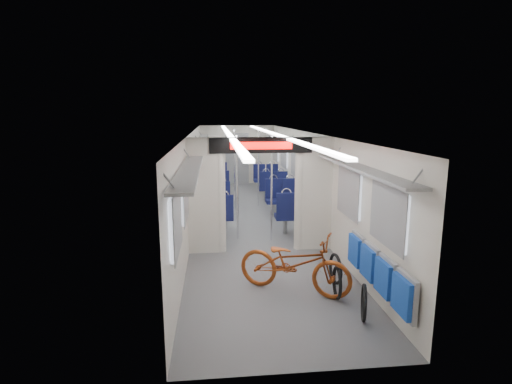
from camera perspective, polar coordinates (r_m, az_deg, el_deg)
carriage at (r=9.64m, az=-0.55°, el=3.67°), size 12.00×12.02×2.31m
bicycle at (r=6.31m, az=5.49°, el=-10.08°), size 1.89×1.43×0.95m
flip_bench at (r=6.00m, az=16.90°, el=-10.62°), size 0.12×2.14×0.55m
bike_hoop_a at (r=5.77m, az=15.14°, el=-15.23°), size 0.20×0.50×0.51m
bike_hoop_b at (r=6.30m, az=11.50°, el=-12.78°), size 0.09×0.51×0.50m
bike_hoop_c at (r=6.79m, az=11.29°, el=-10.89°), size 0.09×0.52×0.51m
seat_bay_near_left at (r=10.00m, az=-6.01°, el=-1.80°), size 0.88×1.93×1.06m
seat_bay_near_right at (r=10.13m, az=4.63°, el=-1.49°), size 0.92×2.10×1.11m
seat_bay_far_left at (r=13.42m, az=-6.04°, el=1.70°), size 0.95×2.25×1.15m
seat_bay_far_right at (r=13.53m, az=1.91°, el=1.68°), size 0.89×1.99×1.07m
stanchion_near_left at (r=8.72m, az=-2.69°, el=0.53°), size 0.04×0.04×2.30m
stanchion_near_right at (r=8.60m, az=2.24°, el=0.39°), size 0.04×0.04×2.30m
stanchion_far_left at (r=11.56m, az=-3.05°, el=3.15°), size 0.05×0.05×2.30m
stanchion_far_right at (r=11.92m, az=0.35°, el=3.41°), size 0.04×0.04×2.30m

